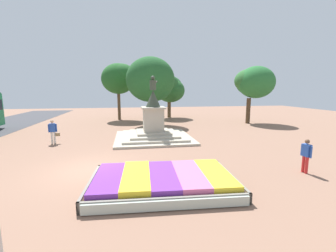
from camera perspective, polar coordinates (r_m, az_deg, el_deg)
ground_plane at (r=11.44m, az=-18.89°, el=-10.56°), size 76.06×76.06×0.00m
flower_planter at (r=8.97m, az=-1.23°, el=-13.81°), size 5.78×3.88×0.58m
statue_monument at (r=17.43m, az=-3.74°, el=-0.45°), size 5.81×5.81×4.80m
pedestrian_with_handbag at (r=17.69m, az=-27.17°, el=-0.98°), size 0.72×0.31×1.70m
pedestrian_crossing_plaza at (r=12.01m, az=31.64°, el=-6.02°), size 0.26×0.57×1.58m
park_tree_far_left at (r=29.13m, az=-12.21°, el=11.88°), size 4.36×4.18×6.99m
park_tree_behind_statue at (r=24.21m, az=-4.20°, el=11.27°), size 5.13×4.62×7.19m
park_tree_far_right at (r=27.47m, az=20.79°, el=10.32°), size 4.25×4.20×6.37m
park_tree_street_side at (r=30.49m, az=0.31°, el=9.63°), size 4.10×4.38×5.87m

